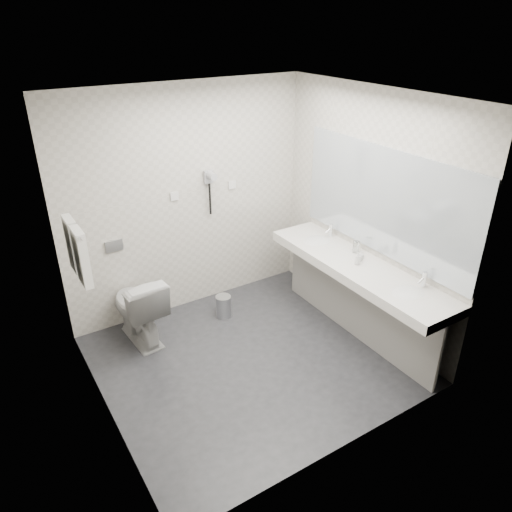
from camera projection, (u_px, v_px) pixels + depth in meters
floor at (251, 360)px, 4.80m from camera, size 2.80×2.80×0.00m
ceiling at (250, 98)px, 3.67m from camera, size 2.80×2.80×0.00m
wall_back at (188, 202)px, 5.21m from camera, size 2.80×0.00×2.80m
wall_front at (352, 317)px, 3.25m from camera, size 2.80×0.00×2.80m
wall_left at (90, 290)px, 3.56m from camera, size 0.00×2.60×2.60m
wall_right at (368, 214)px, 4.90m from camera, size 0.00×2.60×2.60m
vanity_counter at (357, 268)px, 4.82m from camera, size 0.55×2.20×0.10m
vanity_panel at (355, 303)px, 5.02m from camera, size 0.03×2.15×0.75m
vanity_post_near at (439, 356)px, 4.25m from camera, size 0.06×0.06×0.75m
vanity_post_far at (298, 263)px, 5.82m from camera, size 0.06×0.06×0.75m
mirror at (384, 202)px, 4.65m from camera, size 0.02×2.20×1.05m
basin_near at (408, 294)px, 4.31m from camera, size 0.40×0.31×0.05m
basin_far at (317, 242)px, 5.29m from camera, size 0.40×0.31×0.05m
faucet_near at (424, 279)px, 4.36m from camera, size 0.04×0.04×0.15m
faucet_far at (331, 230)px, 5.34m from camera, size 0.04×0.04×0.15m
soap_bottle_a at (360, 257)px, 4.83m from camera, size 0.05×0.05×0.09m
soap_bottle_b at (361, 255)px, 4.88m from camera, size 0.07×0.07×0.08m
soap_bottle_c at (358, 258)px, 4.75m from camera, size 0.06×0.06×0.14m
glass_left at (356, 247)px, 5.00m from camera, size 0.08×0.08×0.12m
toilet at (138, 308)px, 4.94m from camera, size 0.47×0.78×0.76m
flush_plate at (114, 246)px, 4.93m from camera, size 0.18×0.02×0.12m
pedal_bin at (223, 307)px, 5.43m from camera, size 0.21×0.21×0.24m
bin_lid at (223, 297)px, 5.37m from camera, size 0.17×0.17×0.02m
towel_rail at (71, 226)px, 3.87m from camera, size 0.02×0.62×0.02m
towel_near at (82, 257)px, 3.87m from camera, size 0.07×0.24×0.48m
towel_far at (73, 245)px, 4.08m from camera, size 0.07×0.24×0.48m
dryer_cradle at (208, 177)px, 5.19m from camera, size 0.10×0.04×0.14m
dryer_barrel at (211, 176)px, 5.13m from camera, size 0.08×0.14×0.08m
dryer_cord at (210, 199)px, 5.30m from camera, size 0.02×0.02×0.35m
switch_plate_a at (174, 196)px, 5.09m from camera, size 0.09×0.02×0.09m
switch_plate_b at (232, 185)px, 5.42m from camera, size 0.09×0.02×0.09m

